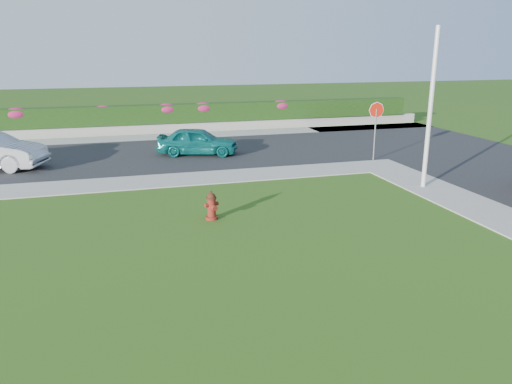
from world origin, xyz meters
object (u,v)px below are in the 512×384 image
object	(u,v)px
fire_hydrant	(212,206)
sedan_teal	(197,141)
utility_pole	(430,110)
stop_sign	(376,117)

from	to	relation	value
fire_hydrant	sedan_teal	bearing A→B (deg)	64.96
fire_hydrant	sedan_teal	distance (m)	9.41
sedan_teal	utility_pole	size ratio (longest dim) A/B	0.67
fire_hydrant	utility_pole	world-z (taller)	utility_pole
utility_pole	stop_sign	bearing A→B (deg)	84.09
utility_pole	stop_sign	distance (m)	4.69
sedan_teal	stop_sign	distance (m)	8.30
fire_hydrant	sedan_teal	xyz separation A→B (m)	(1.15, 9.34, 0.28)
sedan_teal	utility_pole	distance (m)	10.82
sedan_teal	stop_sign	size ratio (longest dim) A/B	1.43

